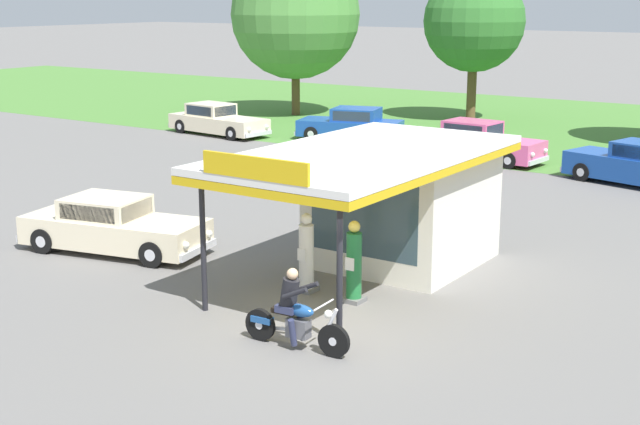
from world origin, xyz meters
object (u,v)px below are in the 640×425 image
at_px(gas_pump_nearside, 306,256).
at_px(parked_car_back_row_centre_left, 217,121).
at_px(parked_car_back_row_left, 478,143).
at_px(parked_car_second_row_spare, 351,125).
at_px(featured_classic_sedan, 113,227).
at_px(motorcycle_with_rider, 294,316).
at_px(gas_pump_offside, 354,265).

xyz_separation_m(gas_pump_nearside, parked_car_back_row_centre_left, (-16.89, 16.63, -0.17)).
bearing_deg(parked_car_back_row_centre_left, parked_car_back_row_left, 2.72).
bearing_deg(parked_car_back_row_centre_left, parked_car_second_row_spare, 20.36).
bearing_deg(gas_pump_nearside, parked_car_back_row_centre_left, 135.44).
xyz_separation_m(featured_classic_sedan, parked_car_back_row_centre_left, (-10.87, 16.80, 0.00)).
height_order(motorcycle_with_rider, parked_car_back_row_left, parked_car_back_row_left).
xyz_separation_m(gas_pump_nearside, gas_pump_offside, (1.26, 0.00, 0.00)).
distance_m(gas_pump_offside, featured_classic_sedan, 7.28).
distance_m(featured_classic_sedan, parked_car_back_row_centre_left, 20.01).
bearing_deg(featured_classic_sedan, parked_car_back_row_left, 82.23).
bearing_deg(motorcycle_with_rider, parked_car_back_row_centre_left, 133.68).
height_order(motorcycle_with_rider, parked_car_back_row_centre_left, motorcycle_with_rider).
bearing_deg(gas_pump_nearside, parked_car_second_row_spare, 119.55).
bearing_deg(parked_car_back_row_centre_left, motorcycle_with_rider, -46.32).
xyz_separation_m(gas_pump_offside, parked_car_second_row_spare, (-11.98, 18.92, -0.15)).
xyz_separation_m(motorcycle_with_rider, featured_classic_sedan, (-7.75, 2.69, 0.00)).
relative_size(motorcycle_with_rider, parked_car_back_row_centre_left, 0.41).
xyz_separation_m(featured_classic_sedan, parked_car_back_row_left, (2.38, 17.43, 0.06)).
bearing_deg(motorcycle_with_rider, parked_car_second_row_spare, 119.76).
distance_m(parked_car_back_row_left, parked_car_back_row_centre_left, 13.26).
relative_size(gas_pump_offside, parked_car_second_row_spare, 0.35).
xyz_separation_m(parked_car_second_row_spare, parked_car_back_row_centre_left, (-6.16, -2.29, -0.02)).
distance_m(gas_pump_offside, motorcycle_with_rider, 2.90).
bearing_deg(gas_pump_nearside, featured_classic_sedan, -178.41).
distance_m(gas_pump_offside, parked_car_second_row_spare, 22.40).
xyz_separation_m(gas_pump_nearside, motorcycle_with_rider, (1.73, -2.86, -0.17)).
relative_size(featured_classic_sedan, parked_car_back_row_centre_left, 0.95).
xyz_separation_m(parked_car_second_row_spare, parked_car_back_row_left, (7.08, -1.66, 0.04)).
height_order(gas_pump_nearside, featured_classic_sedan, gas_pump_nearside).
distance_m(motorcycle_with_rider, featured_classic_sedan, 8.20).
distance_m(gas_pump_nearside, parked_car_second_row_spare, 21.75).
xyz_separation_m(gas_pump_nearside, featured_classic_sedan, (-6.02, -0.17, -0.17)).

